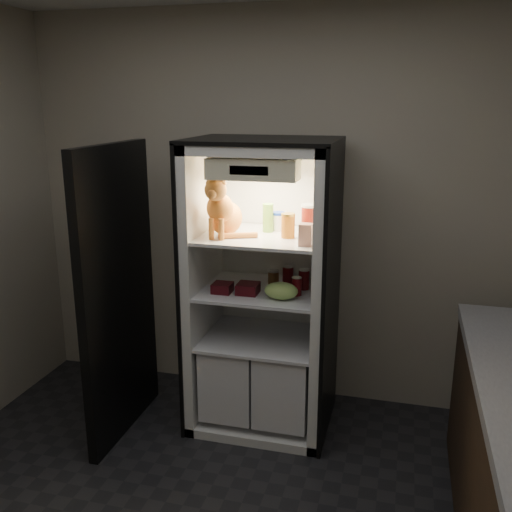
{
  "coord_description": "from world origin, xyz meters",
  "views": [
    {
      "loc": [
        0.84,
        -2.0,
        2.1
      ],
      "look_at": [
        -0.04,
        1.32,
        1.15
      ],
      "focal_mm": 40.0,
      "sensor_mm": 36.0,
      "label": 1
    }
  ],
  "objects_px": {
    "mayo_tub": "(278,221)",
    "salsa_jar": "(288,226)",
    "refrigerator": "(264,307)",
    "parmesan_shaker": "(268,218)",
    "berry_box_left": "(222,288)",
    "tabby_cat": "(223,212)",
    "soda_can_b": "(304,279)",
    "berry_box_right": "(248,288)",
    "cream_carton": "(306,235)",
    "pepper_jar": "(310,220)",
    "condiment_jar": "(273,277)",
    "grape_bag": "(281,291)",
    "soda_can_c": "(297,286)",
    "soda_can_a": "(288,276)"
  },
  "relations": [
    {
      "from": "mayo_tub",
      "to": "salsa_jar",
      "type": "height_order",
      "value": "salsa_jar"
    },
    {
      "from": "refrigerator",
      "to": "mayo_tub",
      "type": "xyz_separation_m",
      "value": [
        0.07,
        0.08,
        0.56
      ]
    },
    {
      "from": "parmesan_shaker",
      "to": "berry_box_left",
      "type": "bearing_deg",
      "value": -136.25
    },
    {
      "from": "tabby_cat",
      "to": "salsa_jar",
      "type": "distance_m",
      "value": 0.4
    },
    {
      "from": "soda_can_b",
      "to": "berry_box_right",
      "type": "xyz_separation_m",
      "value": [
        -0.32,
        -0.17,
        -0.03
      ]
    },
    {
      "from": "refrigerator",
      "to": "cream_carton",
      "type": "relative_size",
      "value": 14.89
    },
    {
      "from": "pepper_jar",
      "to": "condiment_jar",
      "type": "distance_m",
      "value": 0.46
    },
    {
      "from": "grape_bag",
      "to": "salsa_jar",
      "type": "bearing_deg",
      "value": 85.35
    },
    {
      "from": "tabby_cat",
      "to": "berry_box_right",
      "type": "relative_size",
      "value": 3.07
    },
    {
      "from": "berry_box_left",
      "to": "soda_can_c",
      "type": "bearing_deg",
      "value": 8.08
    },
    {
      "from": "tabby_cat",
      "to": "berry_box_right",
      "type": "xyz_separation_m",
      "value": [
        0.16,
        -0.03,
        -0.47
      ]
    },
    {
      "from": "soda_can_a",
      "to": "berry_box_right",
      "type": "height_order",
      "value": "soda_can_a"
    },
    {
      "from": "tabby_cat",
      "to": "soda_can_b",
      "type": "height_order",
      "value": "tabby_cat"
    },
    {
      "from": "tabby_cat",
      "to": "condiment_jar",
      "type": "distance_m",
      "value": 0.56
    },
    {
      "from": "tabby_cat",
      "to": "cream_carton",
      "type": "bearing_deg",
      "value": -8.83
    },
    {
      "from": "parmesan_shaker",
      "to": "soda_can_a",
      "type": "height_order",
      "value": "parmesan_shaker"
    },
    {
      "from": "soda_can_a",
      "to": "grape_bag",
      "type": "height_order",
      "value": "soda_can_a"
    },
    {
      "from": "cream_carton",
      "to": "pepper_jar",
      "type": "bearing_deg",
      "value": 93.99
    },
    {
      "from": "salsa_jar",
      "to": "condiment_jar",
      "type": "xyz_separation_m",
      "value": [
        -0.12,
        0.13,
        -0.37
      ]
    },
    {
      "from": "salsa_jar",
      "to": "berry_box_right",
      "type": "distance_m",
      "value": 0.46
    },
    {
      "from": "soda_can_c",
      "to": "berry_box_left",
      "type": "bearing_deg",
      "value": -171.92
    },
    {
      "from": "soda_can_b",
      "to": "berry_box_right",
      "type": "distance_m",
      "value": 0.36
    },
    {
      "from": "tabby_cat",
      "to": "soda_can_b",
      "type": "distance_m",
      "value": 0.66
    },
    {
      "from": "soda_can_b",
      "to": "cream_carton",
      "type": "bearing_deg",
      "value": -79.3
    },
    {
      "from": "mayo_tub",
      "to": "grape_bag",
      "type": "relative_size",
      "value": 0.58
    },
    {
      "from": "mayo_tub",
      "to": "soda_can_c",
      "type": "xyz_separation_m",
      "value": [
        0.17,
        -0.21,
        -0.35
      ]
    },
    {
      "from": "refrigerator",
      "to": "soda_can_a",
      "type": "distance_m",
      "value": 0.26
    },
    {
      "from": "parmesan_shaker",
      "to": "soda_can_b",
      "type": "xyz_separation_m",
      "value": [
        0.24,
        -0.03,
        -0.38
      ]
    },
    {
      "from": "salsa_jar",
      "to": "grape_bag",
      "type": "bearing_deg",
      "value": -94.65
    },
    {
      "from": "condiment_jar",
      "to": "berry_box_right",
      "type": "height_order",
      "value": "condiment_jar"
    },
    {
      "from": "soda_can_a",
      "to": "pepper_jar",
      "type": "bearing_deg",
      "value": -12.24
    },
    {
      "from": "mayo_tub",
      "to": "soda_can_c",
      "type": "distance_m",
      "value": 0.44
    },
    {
      "from": "parmesan_shaker",
      "to": "berry_box_right",
      "type": "distance_m",
      "value": 0.46
    },
    {
      "from": "condiment_jar",
      "to": "berry_box_right",
      "type": "bearing_deg",
      "value": -118.46
    },
    {
      "from": "mayo_tub",
      "to": "grape_bag",
      "type": "height_order",
      "value": "mayo_tub"
    },
    {
      "from": "soda_can_a",
      "to": "grape_bag",
      "type": "bearing_deg",
      "value": -87.4
    },
    {
      "from": "pepper_jar",
      "to": "refrigerator",
      "type": "bearing_deg",
      "value": -178.35
    },
    {
      "from": "cream_carton",
      "to": "soda_can_c",
      "type": "distance_m",
      "value": 0.38
    },
    {
      "from": "refrigerator",
      "to": "soda_can_a",
      "type": "height_order",
      "value": "refrigerator"
    },
    {
      "from": "soda_can_a",
      "to": "soda_can_b",
      "type": "xyz_separation_m",
      "value": [
        0.11,
        -0.04,
        -0.0
      ]
    },
    {
      "from": "berry_box_right",
      "to": "soda_can_b",
      "type": "bearing_deg",
      "value": 28.6
    },
    {
      "from": "soda_can_a",
      "to": "condiment_jar",
      "type": "xyz_separation_m",
      "value": [
        -0.09,
        -0.0,
        -0.02
      ]
    },
    {
      "from": "soda_can_a",
      "to": "grape_bag",
      "type": "xyz_separation_m",
      "value": [
        0.01,
        -0.26,
        -0.01
      ]
    },
    {
      "from": "salsa_jar",
      "to": "grape_bag",
      "type": "relative_size",
      "value": 0.72
    },
    {
      "from": "parmesan_shaker",
      "to": "soda_can_c",
      "type": "distance_m",
      "value": 0.47
    },
    {
      "from": "cream_carton",
      "to": "condiment_jar",
      "type": "distance_m",
      "value": 0.53
    },
    {
      "from": "refrigerator",
      "to": "tabby_cat",
      "type": "relative_size",
      "value": 4.74
    },
    {
      "from": "mayo_tub",
      "to": "pepper_jar",
      "type": "xyz_separation_m",
      "value": [
        0.22,
        -0.08,
        0.04
      ]
    },
    {
      "from": "soda_can_c",
      "to": "berry_box_left",
      "type": "xyz_separation_m",
      "value": [
        -0.45,
        -0.06,
        -0.03
      ]
    },
    {
      "from": "soda_can_a",
      "to": "grape_bag",
      "type": "distance_m",
      "value": 0.26
    }
  ]
}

